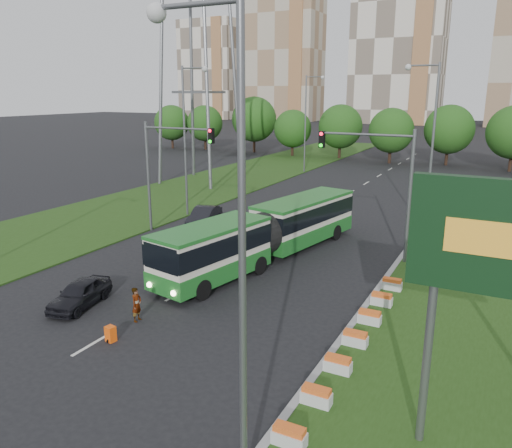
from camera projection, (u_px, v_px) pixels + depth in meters
The scene contains 17 objects.
ground at pixel (229, 304), 24.31m from camera, with size 360.00×360.00×0.00m, color black.
median_kerb at pixel (391, 272), 28.48m from camera, with size 0.30×60.00×0.18m, color gray.
left_verge at pixel (202, 187), 53.75m from camera, with size 12.00×110.00×0.10m, color #224112.
lane_markings at pixel (316, 212), 42.82m from camera, with size 0.20×100.00×0.01m, color silver, non-canonical shape.
flower_planters at pixel (355, 338), 20.03m from camera, with size 1.10×13.70×0.60m, color silver, non-canonical shape.
traffic_mast_median at pixel (383, 174), 29.41m from camera, with size 5.76×0.32×8.00m.
traffic_mast_left at pixel (165, 160), 35.27m from camera, with size 5.76×0.32×8.00m.
street_lamps at pixel (265, 155), 32.69m from camera, with size 36.00×60.00×12.00m, color slate, non-canonical shape.
tree_line at pixel (503, 135), 65.96m from camera, with size 120.00×8.00×9.00m, color #1F5316, non-canonical shape.
apartment_tower_west at pixel (284, 51), 175.79m from camera, with size 26.00×15.00×48.00m, color #BBAF97.
apartment_tower_cwest at pixel (399, 40), 157.54m from camera, with size 28.00×15.00×52.00m, color silver.
midrise_west at pixel (212, 70), 190.63m from camera, with size 22.00×14.00×36.00m, color silver.
articulated_bus at pixel (265, 233), 30.48m from camera, with size 2.64×16.94×2.79m.
car_left_near at pixel (80, 294), 23.98m from camera, with size 1.52×3.78×1.29m, color black.
car_left_far at pixel (204, 216), 38.44m from camera, with size 1.55×4.44×1.46m, color black.
pedestrian at pixel (137, 304), 22.38m from camera, with size 0.58×0.38×1.59m, color gray.
shopping_trolley at pixel (111, 334), 20.65m from camera, with size 0.39×0.41×0.66m.
Camera 1 is at (11.49, -19.38, 10.04)m, focal length 35.00 mm.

